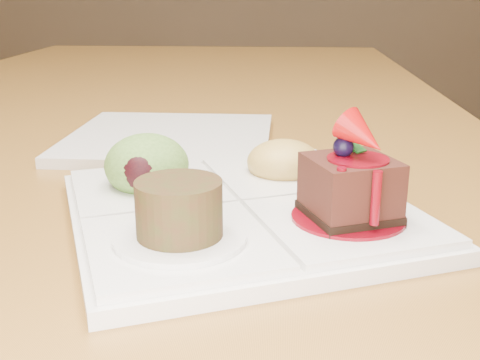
{
  "coord_description": "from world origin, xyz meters",
  "views": [
    {
      "loc": [
        0.22,
        -1.0,
        0.93
      ],
      "look_at": [
        0.19,
        -0.55,
        0.79
      ],
      "focal_mm": 45.0,
      "sensor_mm": 36.0,
      "label": 1
    }
  ],
  "objects": [
    {
      "name": "sampler_plate",
      "position": [
        0.18,
        -0.54,
        0.77
      ],
      "size": [
        0.34,
        0.34,
        0.1
      ],
      "rotation": [
        0.0,
        0.0,
        0.38
      ],
      "color": "silver",
      "rests_on": "dining_table"
    },
    {
      "name": "second_plate",
      "position": [
        0.08,
        -0.3,
        0.76
      ],
      "size": [
        0.24,
        0.24,
        0.01
      ],
      "primitive_type": "cube",
      "rotation": [
        0.0,
        0.0,
        -0.01
      ],
      "color": "silver",
      "rests_on": "dining_table"
    },
    {
      "name": "dining_table",
      "position": [
        0.0,
        0.0,
        0.68
      ],
      "size": [
        1.0,
        1.8,
        0.75
      ],
      "color": "#926026",
      "rests_on": "ground"
    }
  ]
}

